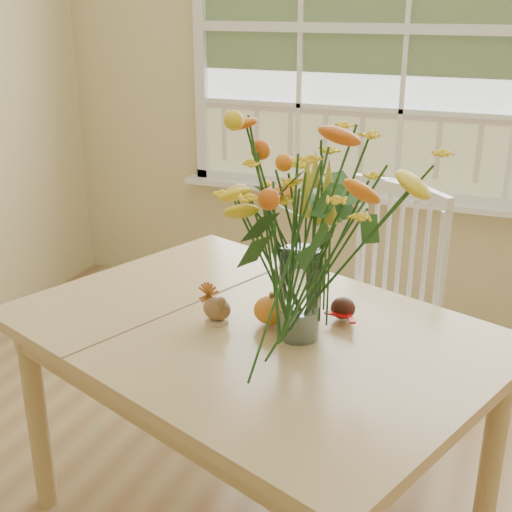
% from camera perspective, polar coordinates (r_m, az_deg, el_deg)
% --- Properties ---
extents(wall_back, '(4.00, 0.02, 2.70)m').
position_cam_1_polar(wall_back, '(3.65, 12.35, 14.89)').
color(wall_back, beige).
rests_on(wall_back, floor).
extents(window, '(2.42, 0.12, 1.74)m').
position_cam_1_polar(window, '(3.60, 12.47, 17.70)').
color(window, silver).
rests_on(window, wall_back).
extents(dining_table, '(1.68, 1.45, 0.76)m').
position_cam_1_polar(dining_table, '(2.13, -0.20, -8.04)').
color(dining_table, tan).
rests_on(dining_table, floor).
extents(windsor_chair, '(0.62, 0.61, 1.00)m').
position_cam_1_polar(windsor_chair, '(2.78, 10.26, -3.70)').
color(windsor_chair, white).
rests_on(windsor_chair, floor).
extents(flower_vase, '(0.56, 0.56, 0.67)m').
position_cam_1_polar(flower_vase, '(1.88, 3.84, 4.25)').
color(flower_vase, white).
rests_on(flower_vase, dining_table).
extents(pumpkin, '(0.11, 0.11, 0.09)m').
position_cam_1_polar(pumpkin, '(2.08, 1.32, -4.64)').
color(pumpkin, '#C56217').
rests_on(pumpkin, dining_table).
extents(turkey_figurine, '(0.10, 0.07, 0.11)m').
position_cam_1_polar(turkey_figurine, '(2.09, -3.27, -4.42)').
color(turkey_figurine, '#CCB78C').
rests_on(turkey_figurine, dining_table).
extents(dark_gourd, '(0.13, 0.12, 0.07)m').
position_cam_1_polar(dark_gourd, '(2.13, 7.26, -4.42)').
color(dark_gourd, '#38160F').
rests_on(dark_gourd, dining_table).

